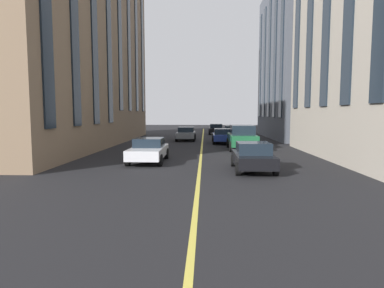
{
  "coord_description": "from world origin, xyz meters",
  "views": [
    {
      "loc": [
        0.83,
        -0.27,
        2.79
      ],
      "look_at": [
        14.18,
        0.27,
        1.53
      ],
      "focal_mm": 30.64,
      "sensor_mm": 36.0,
      "label": 1
    }
  ],
  "objects": [
    {
      "name": "car_blue_parked_b",
      "position": [
        31.41,
        -1.92,
        0.7
      ],
      "size": [
        4.4,
        1.95,
        1.37
      ],
      "color": "navy",
      "rests_on": "ground_plane"
    },
    {
      "name": "car_black_far",
      "position": [
        44.82,
        -1.72,
        0.7
      ],
      "size": [
        4.4,
        1.95,
        1.37
      ],
      "color": "black",
      "rests_on": "ground_plane"
    },
    {
      "name": "building_left_near",
      "position": [
        36.19,
        12.92,
        10.89
      ],
      "size": [
        14.31,
        10.97,
        21.77
      ],
      "color": "#846B51",
      "rests_on": "ground_plane"
    },
    {
      "name": "car_white_oncoming",
      "position": [
        19.36,
        2.96,
        0.7
      ],
      "size": [
        4.4,
        1.95,
        1.37
      ],
      "color": "silver",
      "rests_on": "ground_plane"
    },
    {
      "name": "car_grey_parked_a",
      "position": [
        34.57,
        1.71,
        0.7
      ],
      "size": [
        4.4,
        1.95,
        1.37
      ],
      "color": "slate",
      "rests_on": "ground_plane"
    },
    {
      "name": "car_black_near",
      "position": [
        16.67,
        -2.59,
        0.7
      ],
      "size": [
        3.9,
        1.89,
        1.4
      ],
      "color": "black",
      "rests_on": "ground_plane"
    },
    {
      "name": "car_green_trailing",
      "position": [
        26.11,
        -3.11,
        0.97
      ],
      "size": [
        4.7,
        2.14,
        1.88
      ],
      "color": "#1E6038",
      "rests_on": "ground_plane"
    },
    {
      "name": "car_green_mid",
      "position": [
        38.25,
        -3.37,
        0.7
      ],
      "size": [
        4.4,
        1.95,
        1.37
      ],
      "color": "#1E6038",
      "rests_on": "ground_plane"
    },
    {
      "name": "lane_centre_line",
      "position": [
        20.0,
        0.0,
        0.0
      ],
      "size": [
        80.0,
        0.16,
        0.01
      ],
      "color": "#D8C64C",
      "rests_on": "ground_plane"
    },
    {
      "name": "building_right_near",
      "position": [
        38.71,
        -12.35,
        8.56
      ],
      "size": [
        15.23,
        9.83,
        17.11
      ],
      "color": "#565B66",
      "rests_on": "ground_plane"
    }
  ]
}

